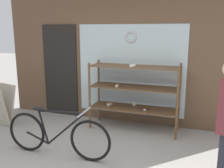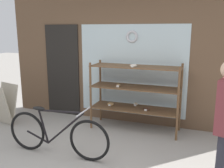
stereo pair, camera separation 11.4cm
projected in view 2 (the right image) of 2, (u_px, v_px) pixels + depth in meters
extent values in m
cube|color=brown|center=(124.00, 40.00, 5.23)|extent=(5.44, 0.08, 3.56)
cube|color=silver|center=(132.00, 70.00, 5.25)|extent=(2.30, 0.02, 1.90)
cube|color=black|center=(63.00, 71.00, 5.83)|extent=(0.84, 0.03, 2.10)
torus|color=#B7B7BC|center=(132.00, 37.00, 5.09)|extent=(0.26, 0.06, 0.26)
cylinder|color=brown|center=(91.00, 96.00, 5.01)|extent=(0.04, 0.04, 1.36)
cylinder|color=brown|center=(178.00, 105.00, 4.43)|extent=(0.04, 0.04, 1.36)
cylinder|color=brown|center=(100.00, 91.00, 5.47)|extent=(0.04, 0.04, 1.36)
cylinder|color=brown|center=(181.00, 98.00, 4.89)|extent=(0.04, 0.04, 1.36)
cube|color=brown|center=(135.00, 108.00, 5.00)|extent=(1.76, 0.55, 0.02)
cube|color=brown|center=(135.00, 87.00, 4.91)|extent=(1.76, 0.55, 0.02)
cube|color=brown|center=(136.00, 67.00, 4.82)|extent=(1.76, 0.55, 0.02)
ellipsoid|color=beige|center=(136.00, 104.00, 5.17)|extent=(0.09, 0.07, 0.06)
cube|color=white|center=(135.00, 105.00, 5.12)|extent=(0.05, 0.00, 0.04)
torus|color=#4C2D1E|center=(146.00, 109.00, 4.89)|extent=(0.14, 0.14, 0.03)
cube|color=white|center=(145.00, 110.00, 4.82)|extent=(0.05, 0.00, 0.04)
torus|color=tan|center=(111.00, 104.00, 5.21)|extent=(0.14, 0.14, 0.04)
cube|color=white|center=(109.00, 105.00, 5.14)|extent=(0.05, 0.00, 0.04)
ellipsoid|color=brown|center=(119.00, 85.00, 4.93)|extent=(0.09, 0.07, 0.06)
cube|color=white|center=(118.00, 86.00, 4.89)|extent=(0.05, 0.00, 0.04)
torus|color=beige|center=(133.00, 66.00, 4.76)|extent=(0.14, 0.14, 0.04)
cube|color=white|center=(132.00, 66.00, 4.68)|extent=(0.05, 0.00, 0.04)
torus|color=black|center=(27.00, 131.00, 4.16)|extent=(0.67, 0.06, 0.66)
torus|color=black|center=(89.00, 141.00, 3.80)|extent=(0.67, 0.06, 0.66)
cylinder|color=black|center=(65.00, 128.00, 3.90)|extent=(0.67, 0.05, 0.61)
cylinder|color=black|center=(60.00, 112.00, 3.86)|extent=(0.79, 0.05, 0.07)
cylinder|color=black|center=(44.00, 127.00, 4.03)|extent=(0.17, 0.04, 0.55)
cylinder|color=black|center=(38.00, 137.00, 4.11)|extent=(0.41, 0.04, 0.18)
ellipsoid|color=black|center=(39.00, 108.00, 3.99)|extent=(0.22, 0.09, 0.06)
cylinder|color=#B2B2B7|center=(83.00, 112.00, 3.73)|extent=(0.03, 0.46, 0.02)
cube|color=#B2A893|center=(0.00, 105.00, 5.25)|extent=(0.60, 0.33, 0.85)
cube|color=#B2A893|center=(8.00, 103.00, 5.39)|extent=(0.60, 0.33, 0.85)
cylinder|color=#282833|center=(222.00, 162.00, 3.05)|extent=(0.11, 0.11, 0.81)
cylinder|color=#282833|center=(220.00, 166.00, 2.96)|extent=(0.11, 0.11, 0.81)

